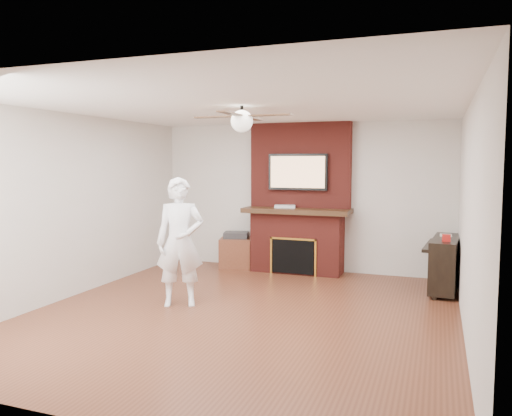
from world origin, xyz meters
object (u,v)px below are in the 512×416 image
(person, at_px, (180,242))
(piano, at_px, (445,263))
(fireplace, at_px, (298,213))
(side_table, at_px, (236,251))

(person, bearing_deg, piano, 6.16)
(person, bearing_deg, fireplace, 45.42)
(person, height_order, piano, person)
(fireplace, xyz_separation_m, side_table, (-1.10, -0.07, -0.71))
(side_table, bearing_deg, person, -99.55)
(person, bearing_deg, side_table, 70.24)
(fireplace, xyz_separation_m, piano, (2.31, -0.55, -0.58))
(fireplace, height_order, piano, fireplace)
(piano, bearing_deg, fireplace, 171.70)
(person, xyz_separation_m, side_table, (-0.21, 2.40, -0.54))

